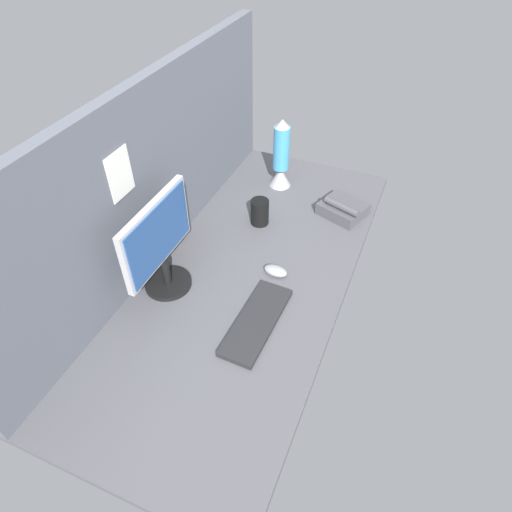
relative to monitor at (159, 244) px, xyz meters
The scene contains 8 objects.
ground_plane 38.47cm from the monitor, 53.19° to the right, with size 180.00×80.00×3.00cm, color #515156.
cubicle_wall_back 26.78cm from the monitor, 33.44° to the left, with size 180.00×5.50×70.63cm.
monitor is the anchor object (origin of this frame).
keyboard 44.42cm from the monitor, 96.38° to the right, with size 37.00×13.00×2.00cm, color #262628.
mouse 46.73cm from the monitor, 59.67° to the right, with size 5.60×9.60×3.40cm, color #99999E.
mug_black_travel 54.92cm from the monitor, 20.52° to the right, with size 8.12×8.12×11.89cm.
lava_lamp 83.63cm from the monitor, 11.25° to the right, with size 10.66×10.66×34.88cm.
desk_phone 88.57cm from the monitor, 36.30° to the right, with size 22.42×23.62×8.80cm.
Camera 1 is at (-115.65, -52.77, 124.86)cm, focal length 31.16 mm.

